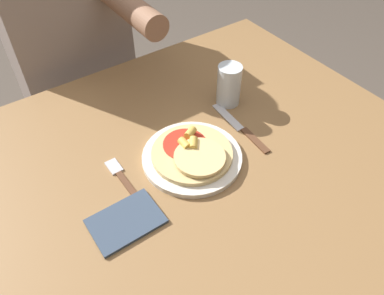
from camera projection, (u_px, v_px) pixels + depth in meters
name	position (u px, v px, depth m)	size (l,w,h in m)	color
ground_plane	(205.00, 284.00, 1.43)	(8.00, 8.00, 0.00)	brown
dining_table	(210.00, 182.00, 0.99)	(1.06, 0.97, 0.72)	olive
plate	(192.00, 157.00, 0.90)	(0.24, 0.24, 0.01)	silver
pizza	(193.00, 153.00, 0.89)	(0.19, 0.19, 0.04)	#DBBC7A
fork	(124.00, 180.00, 0.86)	(0.03, 0.18, 0.00)	brown
knife	(241.00, 128.00, 0.98)	(0.03, 0.22, 0.00)	brown
drinking_glass	(229.00, 85.00, 1.02)	(0.07, 0.07, 0.12)	silver
napkin	(126.00, 221.00, 0.78)	(0.15, 0.10, 0.01)	#38475B
person_diner	(71.00, 45.00, 1.24)	(0.37, 0.52, 1.26)	#2D2D38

